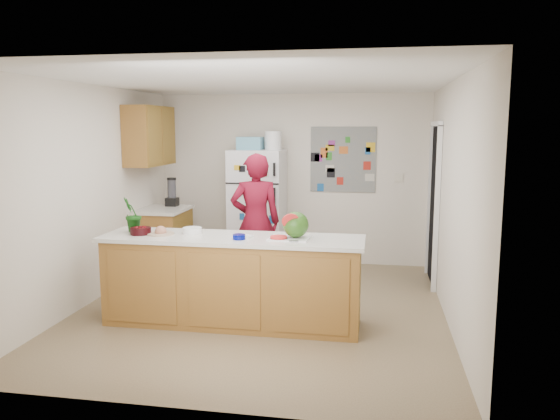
% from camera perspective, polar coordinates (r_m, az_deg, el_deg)
% --- Properties ---
extents(floor, '(4.00, 4.50, 0.02)m').
position_cam_1_polar(floor, '(6.23, -1.93, -10.36)').
color(floor, brown).
rests_on(floor, ground).
extents(wall_back, '(4.00, 0.02, 2.50)m').
position_cam_1_polar(wall_back, '(8.15, 1.30, 3.24)').
color(wall_back, beige).
rests_on(wall_back, ground).
extents(wall_left, '(0.02, 4.50, 2.50)m').
position_cam_1_polar(wall_left, '(6.65, -19.21, 1.54)').
color(wall_left, beige).
rests_on(wall_left, ground).
extents(wall_right, '(0.02, 4.50, 2.50)m').
position_cam_1_polar(wall_right, '(5.86, 17.60, 0.72)').
color(wall_right, beige).
rests_on(wall_right, ground).
extents(ceiling, '(4.00, 4.50, 0.02)m').
position_cam_1_polar(ceiling, '(5.91, -2.06, 13.42)').
color(ceiling, white).
rests_on(ceiling, wall_back).
extents(doorway, '(0.03, 0.85, 2.04)m').
position_cam_1_polar(doorway, '(7.32, 15.86, 0.48)').
color(doorway, black).
rests_on(doorway, ground).
extents(peninsula_base, '(2.60, 0.62, 0.88)m').
position_cam_1_polar(peninsula_base, '(5.67, -5.00, -7.54)').
color(peninsula_base, brown).
rests_on(peninsula_base, floor).
extents(peninsula_top, '(2.68, 0.70, 0.04)m').
position_cam_1_polar(peninsula_top, '(5.56, -5.06, -2.98)').
color(peninsula_top, silver).
rests_on(peninsula_top, peninsula_base).
extents(side_counter_base, '(0.60, 0.80, 0.86)m').
position_cam_1_polar(side_counter_base, '(7.84, -12.07, -3.22)').
color(side_counter_base, brown).
rests_on(side_counter_base, floor).
extents(side_counter_top, '(0.64, 0.84, 0.04)m').
position_cam_1_polar(side_counter_top, '(7.77, -12.17, 0.03)').
color(side_counter_top, silver).
rests_on(side_counter_top, side_counter_base).
extents(upper_cabinets, '(0.35, 1.00, 0.80)m').
position_cam_1_polar(upper_cabinets, '(7.69, -13.46, 7.54)').
color(upper_cabinets, brown).
rests_on(upper_cabinets, wall_left).
extents(refrigerator, '(0.75, 0.70, 1.70)m').
position_cam_1_polar(refrigerator, '(7.91, -2.35, 0.15)').
color(refrigerator, silver).
rests_on(refrigerator, floor).
extents(fridge_top_bin, '(0.35, 0.28, 0.18)m').
position_cam_1_polar(fridge_top_bin, '(7.84, -3.11, 6.98)').
color(fridge_top_bin, '#5999B2').
rests_on(fridge_top_bin, refrigerator).
extents(photo_collage, '(0.95, 0.01, 0.95)m').
position_cam_1_polar(photo_collage, '(8.02, 6.61, 5.25)').
color(photo_collage, slate).
rests_on(photo_collage, wall_back).
extents(person, '(0.71, 0.57, 1.70)m').
position_cam_1_polar(person, '(6.77, -2.57, -1.27)').
color(person, maroon).
rests_on(person, floor).
extents(blender_appliance, '(0.12, 0.12, 0.38)m').
position_cam_1_polar(blender_appliance, '(7.94, -11.23, 1.78)').
color(blender_appliance, black).
rests_on(blender_appliance, side_counter_top).
extents(cutting_board, '(0.42, 0.33, 0.01)m').
position_cam_1_polar(cutting_board, '(5.43, 0.99, -2.96)').
color(cutting_board, silver).
rests_on(cutting_board, peninsula_top).
extents(watermelon, '(0.26, 0.26, 0.26)m').
position_cam_1_polar(watermelon, '(5.41, 1.66, -1.54)').
color(watermelon, '#1D5115').
rests_on(watermelon, cutting_board).
extents(watermelon_slice, '(0.17, 0.17, 0.02)m').
position_cam_1_polar(watermelon_slice, '(5.39, -0.14, -2.85)').
color(watermelon_slice, red).
rests_on(watermelon_slice, cutting_board).
extents(cherry_bowl, '(0.24, 0.24, 0.07)m').
position_cam_1_polar(cherry_bowl, '(5.83, -14.36, -2.13)').
color(cherry_bowl, black).
rests_on(cherry_bowl, peninsula_top).
extents(white_bowl, '(0.23, 0.23, 0.06)m').
position_cam_1_polar(white_bowl, '(5.78, -9.15, -2.12)').
color(white_bowl, silver).
rests_on(white_bowl, peninsula_top).
extents(cobalt_bowl, '(0.16, 0.16, 0.05)m').
position_cam_1_polar(cobalt_bowl, '(5.41, -4.30, -2.81)').
color(cobalt_bowl, '#000763').
rests_on(cobalt_bowl, peninsula_top).
extents(plate, '(0.31, 0.31, 0.02)m').
position_cam_1_polar(plate, '(5.78, -12.36, -2.43)').
color(plate, beige).
rests_on(plate, peninsula_top).
extents(paper_towel, '(0.21, 0.20, 0.02)m').
position_cam_1_polar(paper_towel, '(5.51, -3.88, -2.76)').
color(paper_towel, white).
rests_on(paper_towel, peninsula_top).
extents(keys, '(0.09, 0.05, 0.01)m').
position_cam_1_polar(keys, '(5.28, 1.45, -3.30)').
color(keys, slate).
rests_on(keys, peninsula_top).
extents(potted_plant, '(0.21, 0.24, 0.38)m').
position_cam_1_polar(potted_plant, '(5.94, -15.20, -0.46)').
color(potted_plant, '#1B4912').
rests_on(potted_plant, peninsula_top).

